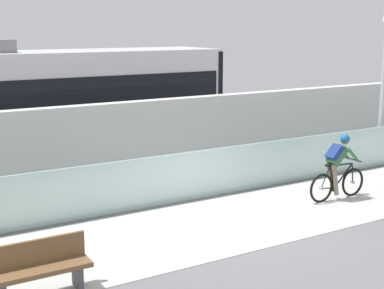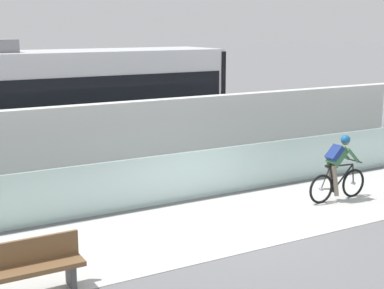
{
  "view_description": "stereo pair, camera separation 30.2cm",
  "coord_description": "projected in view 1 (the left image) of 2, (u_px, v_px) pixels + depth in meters",
  "views": [
    {
      "loc": [
        -6.85,
        -9.65,
        4.2
      ],
      "look_at": [
        0.36,
        2.35,
        1.25
      ],
      "focal_mm": 53.22,
      "sensor_mm": 36.0,
      "label": 1
    },
    {
      "loc": [
        -6.59,
        -9.8,
        4.2
      ],
      "look_at": [
        0.36,
        2.35,
        1.25
      ],
      "focal_mm": 53.22,
      "sensor_mm": 36.0,
      "label": 2
    }
  ],
  "objects": [
    {
      "name": "concrete_barrier_wall",
      "position": [
        155.0,
        142.0,
        15.24
      ],
      "size": [
        32.0,
        0.36,
        2.26
      ],
      "primitive_type": "cube",
      "color": "silver",
      "rests_on": "ground"
    },
    {
      "name": "tram_rail_far",
      "position": [
        101.0,
        155.0,
        18.76
      ],
      "size": [
        32.0,
        0.08,
        0.01
      ],
      "primitive_type": "cube",
      "color": "#595654",
      "rests_on": "ground"
    },
    {
      "name": "glass_parapet",
      "position": [
        190.0,
        176.0,
        13.84
      ],
      "size": [
        32.0,
        0.05,
        1.2
      ],
      "primitive_type": "cube",
      "color": "silver",
      "rests_on": "ground"
    },
    {
      "name": "tram_rail_near",
      "position": [
        119.0,
        164.0,
        17.56
      ],
      "size": [
        32.0,
        0.08,
        0.01
      ],
      "primitive_type": "cube",
      "color": "#595654",
      "rests_on": "ground"
    },
    {
      "name": "ground_plane",
      "position": [
        233.0,
        221.0,
        12.41
      ],
      "size": [
        200.0,
        200.0,
        0.0
      ],
      "primitive_type": "plane",
      "color": "slate"
    },
    {
      "name": "tram",
      "position": [
        42.0,
        105.0,
        16.72
      ],
      "size": [
        11.06,
        2.54,
        3.81
      ],
      "color": "silver",
      "rests_on": "ground"
    },
    {
      "name": "bench",
      "position": [
        39.0,
        267.0,
        8.91
      ],
      "size": [
        1.6,
        0.45,
        0.89
      ],
      "color": "brown",
      "rests_on": "ground"
    },
    {
      "name": "bike_path_deck",
      "position": [
        233.0,
        221.0,
        12.41
      ],
      "size": [
        32.0,
        3.2,
        0.01
      ],
      "primitive_type": "cube",
      "color": "beige",
      "rests_on": "ground"
    },
    {
      "name": "cyclist_on_bike",
      "position": [
        338.0,
        168.0,
        13.81
      ],
      "size": [
        1.77,
        0.58,
        1.61
      ],
      "color": "black",
      "rests_on": "ground"
    }
  ]
}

